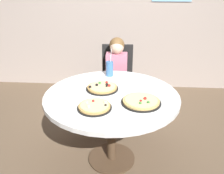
# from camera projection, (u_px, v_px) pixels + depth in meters

# --- Properties ---
(ground_plane) EXTENTS (8.00, 8.00, 0.00)m
(ground_plane) POSITION_uv_depth(u_px,v_px,m) (112.00, 159.00, 2.54)
(ground_plane) COLOR brown
(dining_table) EXTENTS (1.24, 1.24, 0.75)m
(dining_table) POSITION_uv_depth(u_px,v_px,m) (112.00, 103.00, 2.27)
(dining_table) COLOR white
(dining_table) RESTS_ON ground_plane
(chair_wooden) EXTENTS (0.40, 0.40, 0.95)m
(chair_wooden) POSITION_uv_depth(u_px,v_px,m) (117.00, 78.00, 3.20)
(chair_wooden) COLOR black
(chair_wooden) RESTS_ON ground_plane
(diner_child) EXTENTS (0.26, 0.41, 1.08)m
(diner_child) POSITION_uv_depth(u_px,v_px,m) (116.00, 86.00, 3.05)
(diner_child) COLOR #3F4766
(diner_child) RESTS_ON ground_plane
(pizza_veggie) EXTENTS (0.31, 0.31, 0.05)m
(pizza_veggie) POSITION_uv_depth(u_px,v_px,m) (102.00, 88.00, 2.33)
(pizza_veggie) COLOR black
(pizza_veggie) RESTS_ON dining_table
(pizza_cheese) EXTENTS (0.29, 0.29, 0.05)m
(pizza_cheese) POSITION_uv_depth(u_px,v_px,m) (94.00, 107.00, 1.98)
(pizza_cheese) COLOR black
(pizza_cheese) RESTS_ON dining_table
(pizza_pepperoni) EXTENTS (0.34, 0.34, 0.05)m
(pizza_pepperoni) POSITION_uv_depth(u_px,v_px,m) (141.00, 101.00, 2.07)
(pizza_pepperoni) COLOR black
(pizza_pepperoni) RESTS_ON dining_table
(soda_cup) EXTENTS (0.08, 0.08, 0.31)m
(soda_cup) POSITION_uv_depth(u_px,v_px,m) (110.00, 69.00, 2.63)
(soda_cup) COLOR #3F72B2
(soda_cup) RESTS_ON dining_table
(plate_small) EXTENTS (0.18, 0.18, 0.01)m
(plate_small) POSITION_uv_depth(u_px,v_px,m) (133.00, 83.00, 2.46)
(plate_small) COLOR white
(plate_small) RESTS_ON dining_table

